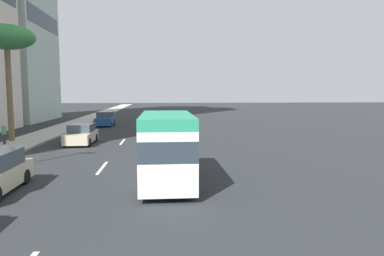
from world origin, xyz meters
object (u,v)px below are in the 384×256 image
at_px(pedestrian_by_tree, 4,133).
at_px(car_second, 166,128).
at_px(minibus_sixth, 167,146).
at_px(palm_tree, 7,39).
at_px(car_fifth, 81,134).
at_px(car_lead, 105,119).

bearing_deg(pedestrian_by_tree, car_second, 169.70).
bearing_deg(minibus_sixth, palm_tree, 41.56).
xyz_separation_m(car_second, pedestrian_by_tree, (-4.97, 12.25, 0.21)).
distance_m(car_fifth, palm_tree, 9.50).
height_order(car_second, minibus_sixth, minibus_sixth).
xyz_separation_m(minibus_sixth, palm_tree, (13.86, 12.29, 6.51)).
xyz_separation_m(car_lead, palm_tree, (-13.76, 5.27, 7.39)).
bearing_deg(palm_tree, car_second, -76.06).
distance_m(car_second, pedestrian_by_tree, 13.22).
distance_m(car_fifth, minibus_sixth, 14.28).
bearing_deg(minibus_sixth, pedestrian_by_tree, 45.18).
bearing_deg(palm_tree, pedestrian_by_tree, -173.18).
distance_m(car_lead, car_fifth, 14.95).
bearing_deg(minibus_sixth, car_second, -0.64).
xyz_separation_m(minibus_sixth, pedestrian_by_tree, (11.99, 12.06, -0.70)).
bearing_deg(pedestrian_by_tree, car_lead, -140.27).
height_order(minibus_sixth, palm_tree, palm_tree).
bearing_deg(car_second, car_fifth, 122.53).
bearing_deg(minibus_sixth, car_lead, 14.25).
bearing_deg(car_lead, pedestrian_by_tree, -17.91).
bearing_deg(minibus_sixth, car_fifth, 27.23).
relative_size(minibus_sixth, pedestrian_by_tree, 3.92).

